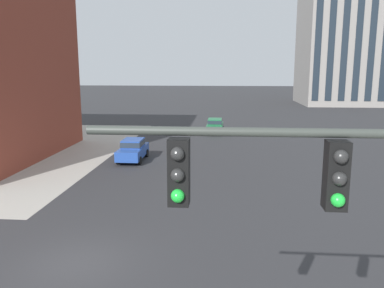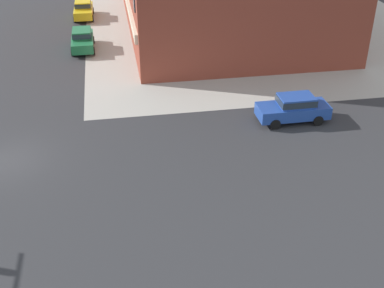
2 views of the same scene
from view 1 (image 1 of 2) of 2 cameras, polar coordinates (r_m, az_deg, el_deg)
name	(u,v)px [view 1 (image 1 of 2)]	position (r m, az deg, el deg)	size (l,w,h in m)	color
ground_plane	(77,264)	(15.93, -16.31, -16.24)	(320.00, 320.00, 0.00)	#2D2D30
car_main_northbound_far	(133,149)	(31.51, -8.54, -0.71)	(1.91, 4.41, 1.68)	#23479E
car_main_southbound_far	(215,125)	(44.38, 3.34, 2.71)	(1.94, 4.42, 1.68)	#1E6B3D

